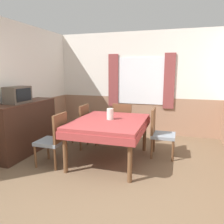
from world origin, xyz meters
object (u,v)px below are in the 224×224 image
object	(u,v)px
dining_table	(110,126)
chair_head_window	(123,122)
tv	(18,95)
sideboard	(25,127)
chair_right_far	(160,131)
chair_left_near	(54,138)
chair_left_far	(79,125)
vase	(110,114)

from	to	relation	value
dining_table	chair_head_window	size ratio (longest dim) A/B	1.69
dining_table	tv	world-z (taller)	tv
dining_table	sideboard	world-z (taller)	sideboard
dining_table	sideboard	size ratio (longest dim) A/B	1.01
dining_table	chair_right_far	distance (m)	0.99
chair_left_near	tv	world-z (taller)	tv
chair_left_near	chair_head_window	bearing A→B (deg)	-29.70
chair_right_far	chair_left_far	bearing A→B (deg)	-90.00
dining_table	chair_left_far	distance (m)	0.99
sideboard	tv	bearing A→B (deg)	-82.33
chair_left_far	vase	size ratio (longest dim) A/B	4.61
dining_table	tv	size ratio (longest dim) A/B	3.24
sideboard	vase	xyz separation A→B (m)	(1.74, 0.15, 0.34)
chair_left_near	tv	xyz separation A→B (m)	(-0.88, 0.23, 0.70)
chair_left_far	dining_table	bearing A→B (deg)	-119.71
chair_left_far	chair_head_window	world-z (taller)	same
chair_right_far	tv	distance (m)	2.77
chair_left_far	vase	distance (m)	1.01
chair_head_window	vase	world-z (taller)	vase
chair_left_near	vase	bearing A→B (deg)	-57.49
chair_right_far	vase	xyz separation A→B (m)	(-0.85, -0.43, 0.37)
dining_table	chair_right_far	bearing A→B (deg)	29.71
dining_table	chair_left_far	world-z (taller)	chair_left_far
chair_left_far	sideboard	bearing A→B (deg)	122.73
dining_table	vase	xyz separation A→B (m)	(-0.01, 0.05, 0.20)
chair_left_far	tv	xyz separation A→B (m)	(-0.88, -0.74, 0.70)
sideboard	tv	distance (m)	0.68
chair_head_window	chair_left_near	distance (m)	1.71
tv	vase	bearing A→B (deg)	10.15
tv	vase	distance (m)	1.78
chair_head_window	tv	xyz separation A→B (m)	(-1.73, -1.26, 0.70)
chair_left_near	sideboard	world-z (taller)	sideboard
chair_right_far	chair_left_near	distance (m)	1.95
sideboard	chair_head_window	bearing A→B (deg)	32.12
dining_table	chair_right_far	world-z (taller)	chair_right_far
chair_left_near	sideboard	distance (m)	0.98
chair_right_far	chair_left_far	world-z (taller)	same
chair_left_far	chair_head_window	distance (m)	0.99
dining_table	vase	bearing A→B (deg)	97.68
chair_right_far	chair_left_near	size ratio (longest dim) A/B	1.00
chair_right_far	tv	xyz separation A→B (m)	(-2.58, -0.74, 0.70)
tv	chair_right_far	bearing A→B (deg)	16.02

